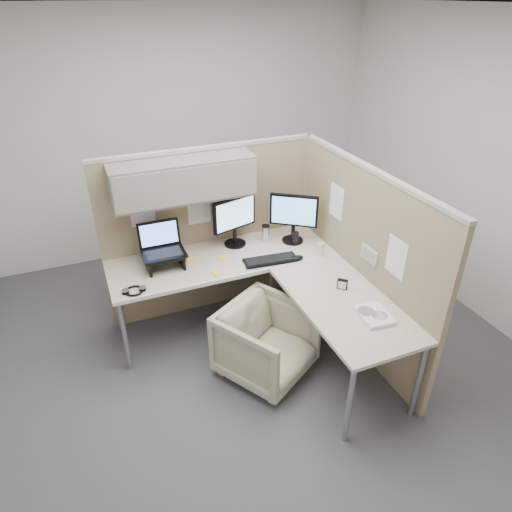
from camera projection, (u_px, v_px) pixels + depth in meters
name	position (u px, v px, depth m)	size (l,w,h in m)	color
ground	(256.00, 355.00, 4.02)	(4.50, 4.50, 0.00)	#434349
partition_back	(199.00, 209.00, 4.06)	(2.00, 0.36, 1.63)	#9A8565
partition_right	(358.00, 259.00, 3.85)	(0.07, 2.03, 1.63)	#9A8565
desk	(264.00, 279.00, 3.81)	(2.00, 1.98, 0.73)	beige
office_chair	(267.00, 339.00, 3.68)	(0.66, 0.62, 0.68)	#B2A28E
monitor_left	(234.00, 218.00, 4.11)	(0.43, 0.20, 0.47)	black
monitor_right	(294.00, 215.00, 4.17)	(0.38, 0.28, 0.47)	black
laptop_station	(163.00, 251.00, 3.85)	(0.35, 0.30, 0.37)	black
keyboard	(270.00, 260.00, 3.98)	(0.47, 0.16, 0.02)	black
mouse	(297.00, 258.00, 3.99)	(0.11, 0.07, 0.04)	black
travel_mug	(266.00, 233.00, 4.26)	(0.08, 0.08, 0.16)	silver
soda_can_green	(320.00, 249.00, 4.04)	(0.07, 0.07, 0.12)	silver
soda_can_silver	(295.00, 238.00, 4.23)	(0.07, 0.07, 0.12)	black
sticky_note_b	(247.00, 265.00, 3.92)	(0.08, 0.08, 0.01)	yellow
sticky_note_a	(217.00, 273.00, 3.81)	(0.08, 0.08, 0.01)	yellow
sticky_note_c	(190.00, 259.00, 4.00)	(0.08, 0.08, 0.01)	yellow
sticky_note_d	(223.00, 258.00, 4.02)	(0.08, 0.08, 0.01)	yellow
headphones	(134.00, 291.00, 3.57)	(0.19, 0.16, 0.03)	black
paper_stack	(374.00, 315.00, 3.29)	(0.24, 0.29, 0.03)	white
desk_clock	(342.00, 284.00, 3.60)	(0.08, 0.08, 0.08)	black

